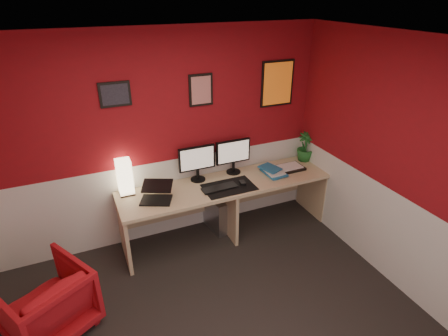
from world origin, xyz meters
TOP-DOWN VIEW (x-y plane):
  - ceiling at (0.00, 0.00)m, footprint 4.00×3.50m
  - wall_back at (0.00, 1.75)m, footprint 4.00×0.01m
  - wall_right at (2.00, 0.00)m, footprint 0.01×3.50m
  - wainscot_back at (0.00, 1.75)m, footprint 4.00×0.01m
  - wainscot_right at (2.00, 0.00)m, footprint 0.01×3.50m
  - desk at (0.73, 1.41)m, footprint 2.60×0.65m
  - shoji_lamp at (-0.42, 1.64)m, footprint 0.16×0.16m
  - laptop at (-0.15, 1.35)m, footprint 0.40×0.35m
  - monitor_left at (0.44, 1.62)m, footprint 0.45×0.06m
  - monitor_right at (0.92, 1.63)m, footprint 0.45×0.06m
  - desk_mat at (0.71, 1.30)m, footprint 0.60×0.38m
  - keyboard at (0.59, 1.31)m, footprint 0.43×0.16m
  - mouse at (0.88, 1.31)m, footprint 0.07×0.11m
  - book_bottom at (1.25, 1.38)m, footprint 0.25×0.33m
  - book_middle at (1.25, 1.40)m, footprint 0.21×0.28m
  - book_top at (1.24, 1.41)m, footprint 0.26×0.31m
  - zen_tray at (1.62, 1.43)m, footprint 0.35×0.26m
  - potted_plant at (1.95, 1.58)m, footprint 0.27×0.27m
  - pc_tower at (0.66, 1.58)m, footprint 0.27×0.48m
  - armchair at (-1.34, 0.72)m, footprint 0.95×0.96m
  - art_left at (-0.39, 1.74)m, footprint 0.32×0.02m
  - art_center at (0.55, 1.74)m, footprint 0.28×0.02m
  - art_right at (1.54, 1.74)m, footprint 0.44×0.02m

SIDE VIEW (x-z plane):
  - pc_tower at x=0.66m, z-range 0.00..0.45m
  - armchair at x=-1.34m, z-range 0.00..0.64m
  - desk at x=0.73m, z-range 0.00..0.73m
  - wainscot_back at x=0.00m, z-range 0.00..1.00m
  - wainscot_right at x=2.00m, z-range 0.00..1.00m
  - desk_mat at x=0.71m, z-range 0.73..0.74m
  - keyboard at x=0.59m, z-range 0.74..0.75m
  - zen_tray at x=1.62m, z-range 0.73..0.76m
  - book_bottom at x=1.25m, z-range 0.73..0.76m
  - mouse at x=0.88m, z-range 0.74..0.77m
  - book_middle at x=1.25m, z-range 0.76..0.78m
  - book_top at x=1.24m, z-range 0.78..0.80m
  - laptop at x=-0.15m, z-range 0.73..0.95m
  - potted_plant at x=1.95m, z-range 0.73..1.12m
  - shoji_lamp at x=-0.42m, z-range 0.73..1.13m
  - monitor_left at x=0.44m, z-range 0.73..1.31m
  - monitor_right at x=0.92m, z-range 0.73..1.31m
  - wall_back at x=0.00m, z-range 0.00..2.50m
  - wall_right at x=2.00m, z-range 0.00..2.50m
  - art_right at x=1.54m, z-range 1.50..2.06m
  - art_center at x=0.55m, z-range 1.62..1.98m
  - art_left at x=-0.39m, z-range 1.72..1.98m
  - ceiling at x=0.00m, z-range 2.50..2.50m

